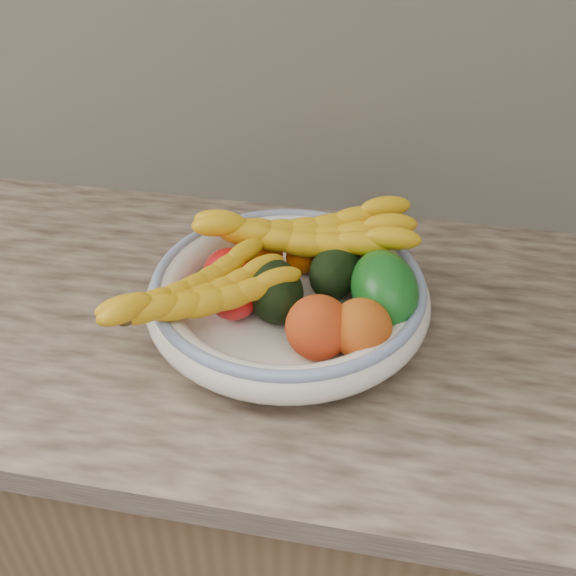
# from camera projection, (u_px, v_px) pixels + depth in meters

# --- Properties ---
(kitchen_counter) EXTENTS (2.44, 0.66, 1.40)m
(kitchen_counter) POSITION_uv_depth(u_px,v_px,m) (291.00, 489.00, 1.20)
(kitchen_counter) COLOR brown
(kitchen_counter) RESTS_ON ground
(fruit_bowl) EXTENTS (0.39, 0.39, 0.08)m
(fruit_bowl) POSITION_uv_depth(u_px,v_px,m) (288.00, 295.00, 0.88)
(fruit_bowl) COLOR white
(fruit_bowl) RESTS_ON kitchen_counter
(clementine_back_left) EXTENTS (0.05, 0.05, 0.05)m
(clementine_back_left) POSITION_uv_depth(u_px,v_px,m) (267.00, 254.00, 0.95)
(clementine_back_left) COLOR orange
(clementine_back_left) RESTS_ON fruit_bowl
(clementine_back_right) EXTENTS (0.06, 0.06, 0.04)m
(clementine_back_right) POSITION_uv_depth(u_px,v_px,m) (318.00, 246.00, 0.97)
(clementine_back_right) COLOR #DC6404
(clementine_back_right) RESTS_ON fruit_bowl
(clementine_back_mid) EXTENTS (0.05, 0.05, 0.04)m
(clementine_back_mid) POSITION_uv_depth(u_px,v_px,m) (302.00, 258.00, 0.94)
(clementine_back_mid) COLOR #FD6505
(clementine_back_mid) RESTS_ON fruit_bowl
(tomato_left) EXTENTS (0.09, 0.09, 0.07)m
(tomato_left) POSITION_uv_depth(u_px,v_px,m) (230.00, 273.00, 0.90)
(tomato_left) COLOR red
(tomato_left) RESTS_ON fruit_bowl
(tomato_near_left) EXTENTS (0.08, 0.08, 0.06)m
(tomato_near_left) POSITION_uv_depth(u_px,v_px,m) (233.00, 298.00, 0.86)
(tomato_near_left) COLOR red
(tomato_near_left) RESTS_ON fruit_bowl
(avocado_center) EXTENTS (0.12, 0.13, 0.08)m
(avocado_center) POSITION_uv_depth(u_px,v_px,m) (274.00, 290.00, 0.87)
(avocado_center) COLOR black
(avocado_center) RESTS_ON fruit_bowl
(avocado_right) EXTENTS (0.09, 0.12, 0.07)m
(avocado_right) POSITION_uv_depth(u_px,v_px,m) (336.00, 270.00, 0.90)
(avocado_right) COLOR black
(avocado_right) RESTS_ON fruit_bowl
(green_mango) EXTENTS (0.15, 0.16, 0.11)m
(green_mango) POSITION_uv_depth(u_px,v_px,m) (384.00, 289.00, 0.85)
(green_mango) COLOR #105816
(green_mango) RESTS_ON fruit_bowl
(peach_front) EXTENTS (0.08, 0.08, 0.08)m
(peach_front) POSITION_uv_depth(u_px,v_px,m) (318.00, 327.00, 0.80)
(peach_front) COLOR orange
(peach_front) RESTS_ON fruit_bowl
(peach_right) EXTENTS (0.09, 0.09, 0.08)m
(peach_right) POSITION_uv_depth(u_px,v_px,m) (361.00, 329.00, 0.80)
(peach_right) COLOR orange
(peach_right) RESTS_ON fruit_bowl
(banana_bunch_back) EXTENTS (0.35, 0.18, 0.09)m
(banana_bunch_back) POSITION_uv_depth(u_px,v_px,m) (304.00, 239.00, 0.92)
(banana_bunch_back) COLOR yellow
(banana_bunch_back) RESTS_ON fruit_bowl
(banana_bunch_front) EXTENTS (0.27, 0.28, 0.08)m
(banana_bunch_front) POSITION_uv_depth(u_px,v_px,m) (198.00, 298.00, 0.82)
(banana_bunch_front) COLOR gold
(banana_bunch_front) RESTS_ON fruit_bowl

